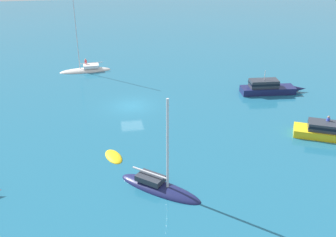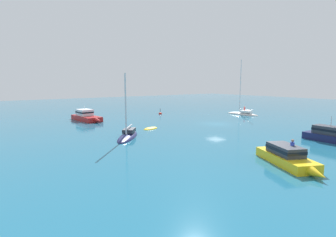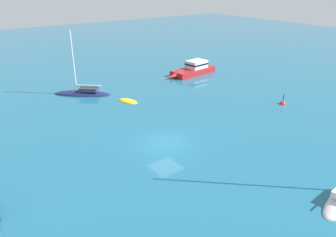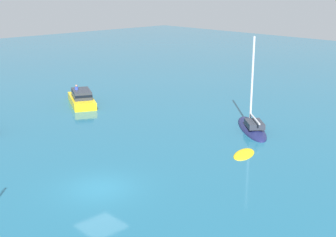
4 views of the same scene
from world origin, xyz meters
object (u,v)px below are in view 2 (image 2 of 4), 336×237
channel_buoy (160,114)px  tender (151,129)px  sloop (128,136)px  sloop_1 (243,114)px  powerboat_1 (86,116)px  powerboat (287,156)px  launch (336,136)px

channel_buoy → tender: bearing=-128.7°
sloop → sloop_1: sloop_1 is taller
sloop → powerboat_1: bearing=-142.0°
sloop → sloop_1: (29.35, 6.20, -0.00)m
sloop → powerboat_1: (0.67, 16.80, 0.58)m
sloop_1 → channel_buoy: 16.93m
powerboat → tender: size_ratio=2.47×
launch → powerboat_1: launch is taller
tender → powerboat_1: bearing=91.0°
powerboat → sloop: 17.92m
sloop → powerboat: bearing=58.5°
sloop → channel_buoy: sloop is taller
launch → powerboat_1: size_ratio=0.93×
powerboat_1 → sloop_1: sloop_1 is taller
powerboat_1 → sloop_1: bearing=63.2°
launch → powerboat_1: (-16.61, 32.72, 0.00)m
launch → powerboat_1: 36.70m
powerboat → sloop_1: (23.75, 23.21, -0.51)m
sloop → tender: size_ratio=2.83×
powerboat → sloop_1: size_ratio=0.61×
sloop_1 → channel_buoy: bearing=46.2°
launch → sloop_1: 25.21m
powerboat → powerboat_1: powerboat_1 is taller
powerboat → launch: launch is taller
powerboat → launch: bearing=120.9°
sloop → sloop_1: 30.00m
tender → powerboat: bearing=-106.9°
launch → channel_buoy: bearing=-174.3°
launch → channel_buoy: size_ratio=5.34×
powerboat_1 → tender: size_ratio=3.04×
sloop → launch: bearing=87.7°
launch → powerboat: bearing=-80.8°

